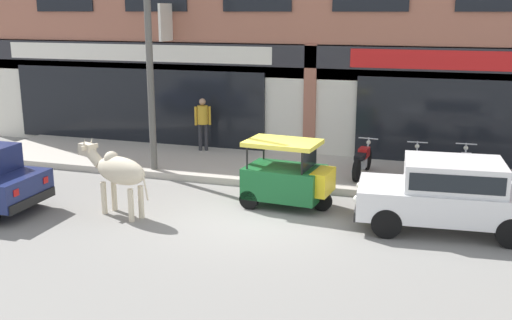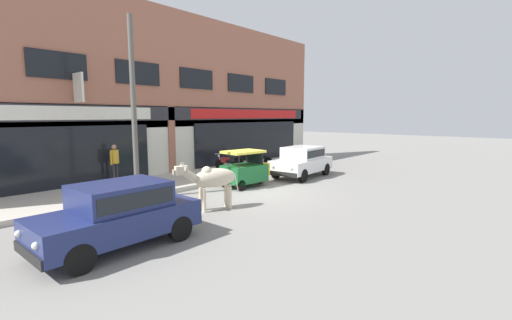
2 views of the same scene
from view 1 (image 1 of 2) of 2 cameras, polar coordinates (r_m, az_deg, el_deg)
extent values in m
plane|color=gray|center=(12.93, -0.48, -5.59)|extent=(90.00, 90.00, 0.00)
cube|color=#B7AFA3|center=(16.45, 3.75, -0.97)|extent=(19.00, 3.33, 0.18)
cube|color=silver|center=(17.98, 5.36, 5.54)|extent=(23.00, 0.55, 3.40)
cube|color=#28282D|center=(17.52, 5.23, 9.76)|extent=(22.08, 0.08, 0.64)
cube|color=black|center=(19.78, -11.43, 5.07)|extent=(8.74, 0.10, 2.40)
cube|color=silver|center=(19.58, -11.70, 9.98)|extent=(9.20, 0.05, 0.52)
cube|color=#9E604C|center=(17.70, 5.15, 5.40)|extent=(0.36, 0.12, 3.40)
cube|color=silver|center=(18.55, -8.61, 12.84)|extent=(0.08, 0.80, 1.10)
ellipsoid|color=beige|center=(13.12, -12.77, -0.99)|extent=(1.49, 0.94, 0.60)
sphere|color=beige|center=(13.27, -13.61, 0.14)|extent=(0.32, 0.32, 0.32)
cylinder|color=beige|center=(13.53, -14.28, -3.52)|extent=(0.12, 0.12, 0.72)
cylinder|color=beige|center=(13.71, -13.36, -3.25)|extent=(0.12, 0.12, 0.72)
cylinder|color=beige|center=(12.90, -11.82, -4.26)|extent=(0.12, 0.12, 0.72)
cylinder|color=beige|center=(13.08, -10.89, -3.95)|extent=(0.12, 0.12, 0.72)
cylinder|color=beige|center=(13.70, -15.05, 0.16)|extent=(0.52, 0.38, 0.43)
cube|color=beige|center=(13.86, -15.77, 0.99)|extent=(0.41, 0.32, 0.26)
cube|color=tan|center=(14.01, -16.22, 0.93)|extent=(0.18, 0.20, 0.14)
cone|color=beige|center=(13.73, -16.05, 1.62)|extent=(0.13, 0.09, 0.19)
cone|color=beige|center=(13.85, -15.39, 1.77)|extent=(0.13, 0.09, 0.19)
cube|color=beige|center=(13.69, -16.11, 1.07)|extent=(0.08, 0.15, 0.10)
cube|color=beige|center=(13.88, -15.07, 1.31)|extent=(0.08, 0.15, 0.10)
cylinder|color=beige|center=(12.64, -10.51, -2.48)|extent=(0.17, 0.09, 0.60)
cylinder|color=black|center=(12.05, 12.32, -5.90)|extent=(0.61, 0.23, 0.60)
cylinder|color=black|center=(13.42, 12.45, -3.84)|extent=(0.61, 0.23, 0.60)
cylinder|color=black|center=(12.27, 23.18, -6.39)|extent=(0.61, 0.23, 0.60)
cylinder|color=black|center=(13.61, 22.19, -4.32)|extent=(0.61, 0.23, 0.60)
cube|color=white|center=(12.69, 17.66, -3.80)|extent=(3.62, 1.88, 0.60)
cube|color=white|center=(12.54, 18.31, -1.30)|extent=(2.01, 1.59, 0.56)
cube|color=black|center=(12.54, 18.31, -1.30)|extent=(1.86, 1.60, 0.35)
cube|color=black|center=(12.72, 9.79, -4.32)|extent=(0.24, 1.52, 0.20)
sphere|color=silver|center=(12.18, 9.56, -3.67)|extent=(0.14, 0.14, 0.14)
sphere|color=silver|center=(13.09, 9.85, -2.42)|extent=(0.14, 0.14, 0.14)
cylinder|color=black|center=(14.67, -20.70, -2.88)|extent=(0.60, 0.19, 0.60)
cube|color=black|center=(13.77, -20.59, -3.62)|extent=(0.15, 1.52, 0.20)
cube|color=red|center=(13.29, -21.89, -2.92)|extent=(0.03, 0.16, 0.14)
cube|color=red|center=(14.04, -19.41, -1.82)|extent=(0.03, 0.16, 0.14)
cylinder|color=black|center=(13.43, 6.32, -3.93)|extent=(0.45, 0.16, 0.44)
cylinder|color=black|center=(14.38, 0.99, -2.62)|extent=(0.45, 0.16, 0.44)
cylinder|color=black|center=(13.46, -0.66, -3.79)|extent=(0.45, 0.16, 0.44)
cube|color=#19602D|center=(13.59, 2.72, -2.09)|extent=(1.81, 1.31, 0.70)
cube|color=yellow|center=(13.30, 6.37, -2.08)|extent=(0.43, 0.90, 0.52)
cylinder|color=black|center=(13.71, 5.71, 0.70)|extent=(0.04, 0.04, 0.55)
cylinder|color=black|center=(12.80, 4.40, -0.24)|extent=(0.04, 0.04, 0.55)
cylinder|color=black|center=(14.13, 0.74, 1.17)|extent=(0.04, 0.04, 0.55)
cylinder|color=black|center=(13.25, -0.87, 0.29)|extent=(0.04, 0.04, 0.55)
cube|color=#DBCC42|center=(13.39, 2.57, 1.64)|extent=(1.71, 1.24, 0.10)
cube|color=black|center=(13.25, 5.08, 0.22)|extent=(0.11, 0.93, 0.50)
cylinder|color=black|center=(16.35, 10.58, 0.06)|extent=(0.15, 0.57, 0.56)
cylinder|color=black|center=(15.17, 9.55, -0.99)|extent=(0.15, 0.57, 0.56)
cube|color=#B2B5BA|center=(15.73, 10.07, -0.32)|extent=(0.23, 0.34, 0.24)
cube|color=red|center=(15.82, 10.24, 0.72)|extent=(0.27, 0.42, 0.24)
cube|color=black|center=(15.44, 9.91, 0.34)|extent=(0.26, 0.54, 0.12)
cylinder|color=#B2B5BA|center=(16.22, 10.58, 1.04)|extent=(0.06, 0.27, 0.59)
cylinder|color=#B2B5BA|center=(16.20, 10.65, 2.03)|extent=(0.52, 0.08, 0.03)
sphere|color=silver|center=(16.28, 10.68, 1.66)|extent=(0.12, 0.12, 0.12)
cylinder|color=#B2B5BA|center=(15.43, 9.36, -0.88)|extent=(0.10, 0.48, 0.06)
cylinder|color=black|center=(16.16, 15.00, -0.35)|extent=(0.14, 0.57, 0.56)
cylinder|color=black|center=(14.95, 15.03, -1.51)|extent=(0.14, 0.57, 0.56)
cube|color=#B2B5BA|center=(15.53, 15.02, -0.78)|extent=(0.22, 0.33, 0.24)
cube|color=black|center=(15.62, 15.08, 0.29)|extent=(0.27, 0.41, 0.24)
cube|color=black|center=(15.23, 15.09, -0.13)|extent=(0.25, 0.53, 0.12)
cylinder|color=#B2B5BA|center=(16.03, 15.07, 0.64)|extent=(0.06, 0.27, 0.59)
cylinder|color=#B2B5BA|center=(16.01, 15.13, 1.64)|extent=(0.52, 0.07, 0.03)
sphere|color=silver|center=(16.10, 15.10, 1.27)|extent=(0.12, 0.12, 0.12)
cylinder|color=#B2B5BA|center=(15.20, 14.60, -1.39)|extent=(0.09, 0.48, 0.06)
cylinder|color=black|center=(16.33, 19.23, -0.51)|extent=(0.12, 0.56, 0.56)
cylinder|color=black|center=(15.12, 19.44, -1.66)|extent=(0.12, 0.56, 0.56)
cube|color=#B2B5BA|center=(15.70, 19.35, -0.94)|extent=(0.21, 0.33, 0.24)
cube|color=#A8AAB2|center=(15.79, 19.40, 0.11)|extent=(0.25, 0.41, 0.24)
cube|color=black|center=(15.41, 19.46, -0.30)|extent=(0.24, 0.53, 0.12)
cylinder|color=#B2B5BA|center=(16.20, 19.33, 0.46)|extent=(0.05, 0.27, 0.59)
cylinder|color=#B2B5BA|center=(16.18, 19.40, 1.46)|extent=(0.52, 0.05, 0.03)
sphere|color=silver|center=(16.27, 19.36, 1.09)|extent=(0.12, 0.12, 0.12)
cylinder|color=#B2B5BA|center=(15.36, 18.98, -1.54)|extent=(0.07, 0.48, 0.06)
cylinder|color=#2D2D33|center=(18.34, -4.77, 2.19)|extent=(0.11, 0.11, 0.82)
cylinder|color=#2D2D33|center=(18.33, -5.34, 2.17)|extent=(0.11, 0.11, 0.82)
cylinder|color=gold|center=(18.21, -5.10, 4.30)|extent=(0.32, 0.32, 0.56)
cylinder|color=gold|center=(18.22, -4.44, 4.24)|extent=(0.08, 0.08, 0.56)
cylinder|color=gold|center=(18.20, -5.76, 4.20)|extent=(0.08, 0.08, 0.56)
sphere|color=tan|center=(18.14, -5.13, 5.55)|extent=(0.20, 0.20, 0.20)
cylinder|color=#595651|center=(15.93, -10.13, 9.94)|extent=(0.18, 0.18, 6.16)
camera|label=2|loc=(13.96, -59.53, 1.35)|focal=24.00mm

